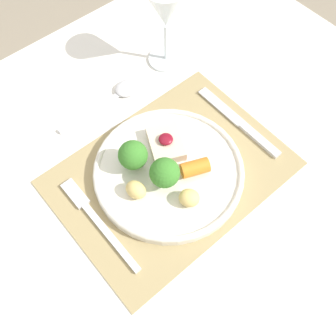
{
  "coord_description": "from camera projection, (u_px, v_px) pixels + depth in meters",
  "views": [
    {
      "loc": [
        -0.23,
        -0.27,
        1.4
      ],
      "look_at": [
        -0.01,
        0.0,
        0.78
      ],
      "focal_mm": 42.0,
      "sensor_mm": 36.0,
      "label": 1
    }
  ],
  "objects": [
    {
      "name": "ground_plane",
      "position": [
        170.0,
        276.0,
        1.39
      ],
      "size": [
        8.0,
        8.0,
        0.0
      ],
      "primitive_type": "plane",
      "color": "gray"
    },
    {
      "name": "fork",
      "position": [
        95.0,
        217.0,
        0.68
      ],
      "size": [
        0.02,
        0.21,
        0.01
      ],
      "rotation": [
        0.0,
        0.0,
        -0.04
      ],
      "color": "silver",
      "rests_on": "placemat"
    },
    {
      "name": "dinner_plate",
      "position": [
        166.0,
        169.0,
        0.71
      ],
      "size": [
        0.28,
        0.28,
        0.08
      ],
      "color": "silver",
      "rests_on": "placemat"
    },
    {
      "name": "knife",
      "position": [
        243.0,
        126.0,
        0.78
      ],
      "size": [
        0.02,
        0.21,
        0.01
      ],
      "rotation": [
        0.0,
        0.0,
        -0.01
      ],
      "color": "silver",
      "rests_on": "placemat"
    },
    {
      "name": "spoon",
      "position": [
        119.0,
        93.0,
        0.82
      ],
      "size": [
        0.2,
        0.04,
        0.02
      ],
      "rotation": [
        0.0,
        0.0,
        0.04
      ],
      "color": "silver",
      "rests_on": "dining_table"
    },
    {
      "name": "dining_table",
      "position": [
        171.0,
        199.0,
        0.83
      ],
      "size": [
        1.11,
        0.93,
        0.76
      ],
      "color": "white",
      "rests_on": "ground_plane"
    },
    {
      "name": "placemat",
      "position": [
        171.0,
        173.0,
        0.73
      ],
      "size": [
        0.42,
        0.3,
        0.0
      ],
      "primitive_type": "cube",
      "color": "#9E895B",
      "rests_on": "dining_table"
    },
    {
      "name": "wine_glass_near",
      "position": [
        166.0,
        12.0,
        0.76
      ],
      "size": [
        0.08,
        0.08,
        0.18
      ],
      "color": "white",
      "rests_on": "dining_table"
    }
  ]
}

